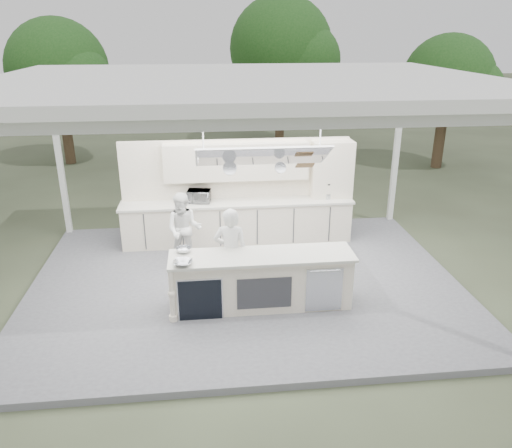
{
  "coord_description": "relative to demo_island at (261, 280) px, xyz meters",
  "views": [
    {
      "loc": [
        -0.72,
        -8.39,
        4.59
      ],
      "look_at": [
        0.24,
        0.4,
        1.11
      ],
      "focal_mm": 35.0,
      "sensor_mm": 36.0,
      "label": 1
    }
  ],
  "objects": [
    {
      "name": "tree_cluster",
      "position": [
        -0.34,
        10.68,
        2.69
      ],
      "size": [
        19.55,
        9.4,
        5.85
      ],
      "color": "#493824",
      "rests_on": "ground"
    },
    {
      "name": "ground",
      "position": [
        -0.18,
        0.91,
        -0.6
      ],
      "size": [
        90.0,
        90.0,
        0.0
      ],
      "primitive_type": "plane",
      "color": "#4C563B",
      "rests_on": "ground"
    },
    {
      "name": "sous_chef",
      "position": [
        -1.32,
        1.81,
        0.27
      ],
      "size": [
        0.8,
        0.67,
        1.49
      ],
      "primitive_type": "imported",
      "rotation": [
        0.0,
        0.0,
        -0.16
      ],
      "color": "white",
      "rests_on": "stage_deck"
    },
    {
      "name": "tent",
      "position": [
        -0.18,
        0.9,
        3.11
      ],
      "size": [
        8.2,
        6.2,
        3.86
      ],
      "color": "white",
      "rests_on": "ground"
    },
    {
      "name": "bowl_small",
      "position": [
        -1.28,
        0.26,
        0.51
      ],
      "size": [
        0.26,
        0.26,
        0.08
      ],
      "primitive_type": "imported",
      "rotation": [
        0.0,
        0.0,
        -0.02
      ],
      "color": "silver",
      "rests_on": "demo_island"
    },
    {
      "name": "back_wall_unit",
      "position": [
        0.27,
        3.03,
        0.98
      ],
      "size": [
        5.05,
        0.48,
        2.25
      ],
      "color": "white",
      "rests_on": "stage_deck"
    },
    {
      "name": "demo_island",
      "position": [
        0.0,
        0.0,
        0.0
      ],
      "size": [
        3.1,
        0.79,
        0.95
      ],
      "color": "white",
      "rests_on": "stage_deck"
    },
    {
      "name": "bowl_large",
      "position": [
        -1.28,
        -0.24,
        0.51
      ],
      "size": [
        0.35,
        0.35,
        0.08
      ],
      "primitive_type": "imported",
      "rotation": [
        0.0,
        0.0,
        -0.15
      ],
      "color": "#AEB0B5",
      "rests_on": "demo_island"
    },
    {
      "name": "toaster_oven",
      "position": [
        -1.01,
        2.84,
        0.61
      ],
      "size": [
        0.54,
        0.41,
        0.27
      ],
      "primitive_type": "imported",
      "rotation": [
        0.0,
        0.0,
        -0.17
      ],
      "color": "silver",
      "rests_on": "back_counter"
    },
    {
      "name": "stage_deck",
      "position": [
        -0.18,
        0.91,
        -0.54
      ],
      "size": [
        8.0,
        6.0,
        0.12
      ],
      "primitive_type": "cube",
      "color": "slate",
      "rests_on": "ground"
    },
    {
      "name": "head_chef",
      "position": [
        -0.47,
        0.43,
        0.34
      ],
      "size": [
        0.66,
        0.5,
        1.64
      ],
      "primitive_type": "imported",
      "rotation": [
        0.0,
        0.0,
        2.96
      ],
      "color": "white",
      "rests_on": "stage_deck"
    },
    {
      "name": "back_counter",
      "position": [
        -0.18,
        2.81,
        0.0
      ],
      "size": [
        5.08,
        0.72,
        0.95
      ],
      "color": "white",
      "rests_on": "stage_deck"
    }
  ]
}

